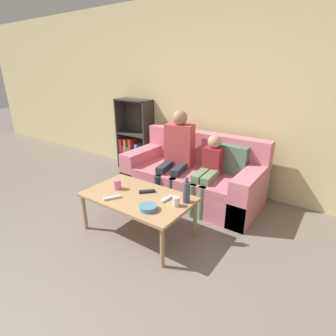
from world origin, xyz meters
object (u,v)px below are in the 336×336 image
at_px(snack_bowl, 148,208).
at_px(bottle, 186,192).
at_px(person_child, 209,169).
at_px(coffee_table, 138,199).
at_px(bookshelf, 135,142).
at_px(person_adult, 177,149).
at_px(tv_remote_1, 147,191).
at_px(cup_far, 176,201).
at_px(tv_remote_0, 167,199).
at_px(tv_remote_2, 112,198).
at_px(couch, 193,178).
at_px(cup_near, 117,184).

relative_size(snack_bowl, bottle, 0.65).
bearing_deg(person_child, coffee_table, -114.46).
relative_size(bookshelf, bottle, 4.59).
bearing_deg(person_adult, snack_bowl, -79.63).
xyz_separation_m(person_adult, bottle, (0.64, -0.82, -0.11)).
bearing_deg(snack_bowl, tv_remote_1, 131.21).
distance_m(person_adult, cup_far, 1.13).
distance_m(bookshelf, tv_remote_0, 2.13).
bearing_deg(tv_remote_2, tv_remote_1, 88.13).
bearing_deg(snack_bowl, bottle, 57.52).
relative_size(couch, cup_far, 19.44).
bearing_deg(person_adult, bookshelf, 148.08).
distance_m(couch, snack_bowl, 1.26).
relative_size(person_adult, snack_bowl, 6.88).
distance_m(tv_remote_2, snack_bowl, 0.44).
xyz_separation_m(couch, cup_near, (-0.34, -1.07, 0.21)).
xyz_separation_m(cup_far, tv_remote_0, (-0.15, 0.05, -0.04)).
relative_size(tv_remote_0, tv_remote_1, 1.11).
bearing_deg(bookshelf, cup_far, -38.30).
relative_size(cup_near, tv_remote_1, 0.68).
bearing_deg(tv_remote_2, snack_bowl, 35.88).
bearing_deg(cup_near, tv_remote_1, 20.37).
bearing_deg(person_child, bottle, -83.86).
relative_size(person_child, tv_remote_0, 5.22).
distance_m(bookshelf, tv_remote_2, 2.04).
relative_size(cup_far, tv_remote_2, 0.55).
xyz_separation_m(coffee_table, snack_bowl, (0.27, -0.16, 0.06)).
xyz_separation_m(tv_remote_2, bottle, (0.65, 0.37, 0.10)).
distance_m(tv_remote_0, tv_remote_1, 0.26).
bearing_deg(cup_near, couch, 72.27).
bearing_deg(person_child, tv_remote_1, -114.97).
height_order(bookshelf, snack_bowl, bookshelf).
xyz_separation_m(tv_remote_2, snack_bowl, (0.44, 0.04, 0.01)).
relative_size(bookshelf, cup_far, 12.84).
height_order(person_child, cup_near, person_child).
distance_m(tv_remote_0, snack_bowl, 0.26).
relative_size(coffee_table, tv_remote_1, 7.21).
bearing_deg(tv_remote_1, tv_remote_2, -79.25).
bearing_deg(coffee_table, bottle, 19.40).
bearing_deg(bottle, cup_near, -167.11).
relative_size(couch, person_adult, 1.55).
distance_m(cup_far, tv_remote_1, 0.41).
bearing_deg(bookshelf, person_child, -17.46).
height_order(person_adult, bottle, person_adult).
xyz_separation_m(bookshelf, snack_bowl, (1.62, -1.62, 0.00)).
bearing_deg(coffee_table, bookshelf, 132.72).
bearing_deg(bottle, person_adult, 128.07).
xyz_separation_m(cup_near, cup_far, (0.73, 0.05, -0.01)).
height_order(person_adult, tv_remote_2, person_adult).
relative_size(couch, person_child, 1.99).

